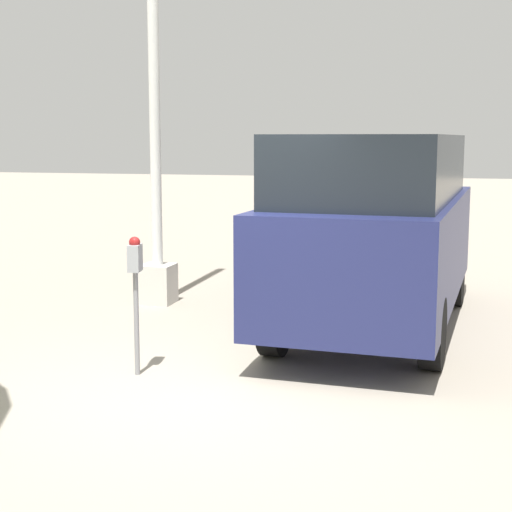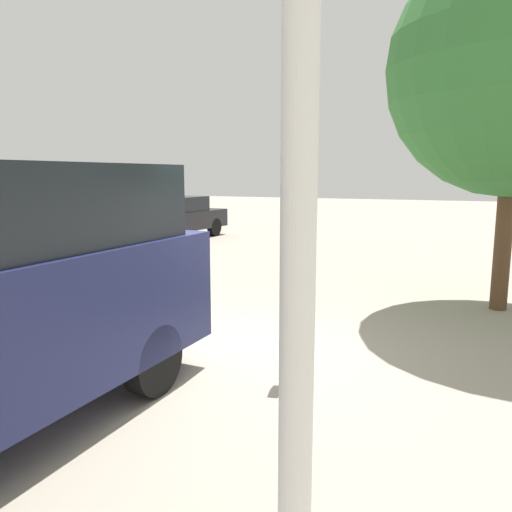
{
  "view_description": "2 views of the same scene",
  "coord_description": "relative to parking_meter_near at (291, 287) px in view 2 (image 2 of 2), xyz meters",
  "views": [
    {
      "loc": [
        -6.57,
        -2.4,
        2.3
      ],
      "look_at": [
        0.26,
        -0.53,
        1.23
      ],
      "focal_mm": 55.0,
      "sensor_mm": 36.0,
      "label": 1
    },
    {
      "loc": [
        5.38,
        2.39,
        2.24
      ],
      "look_at": [
        -0.43,
        -0.03,
        1.2
      ],
      "focal_mm": 35.0,
      "sensor_mm": 36.0,
      "label": 2
    }
  ],
  "objects": [
    {
      "name": "parking_meter_near",
      "position": [
        0.0,
        0.0,
        0.0
      ],
      "size": [
        0.22,
        0.15,
        1.37
      ],
      "rotation": [
        0.0,
        0.0,
        0.19
      ],
      "color": "gray",
      "rests_on": "ground"
    },
    {
      "name": "lamp_post",
      "position": [
        3.18,
        1.09,
        1.27
      ],
      "size": [
        0.44,
        0.44,
        7.0
      ],
      "color": "beige",
      "rests_on": "ground"
    },
    {
      "name": "car_distant",
      "position": [
        -9.83,
        -7.53,
        -0.23
      ],
      "size": [
        4.13,
        2.09,
        1.46
      ],
      "rotation": [
        0.0,
        0.0,
        3.04
      ],
      "color": "black",
      "rests_on": "ground"
    },
    {
      "name": "ground_plane",
      "position": [
        -0.3,
        -0.69,
        -1.01
      ],
      "size": [
        80.0,
        80.0,
        0.0
      ],
      "primitive_type": "plane",
      "color": "gray"
    }
  ]
}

